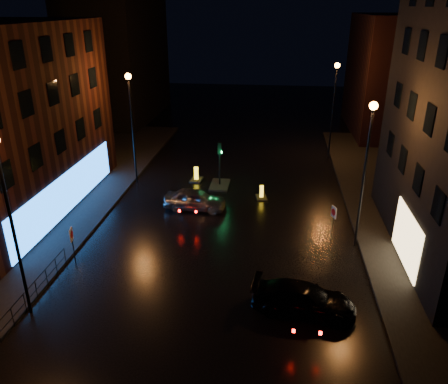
# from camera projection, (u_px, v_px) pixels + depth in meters

# --- Properties ---
(ground) EXTENTS (120.00, 120.00, 0.00)m
(ground) POSITION_uv_depth(u_px,v_px,m) (207.00, 298.00, 20.86)
(ground) COLOR black
(ground) RESTS_ON ground
(pavement_left) EXTENTS (12.00, 44.00, 0.15)m
(pavement_left) POSITION_uv_depth(u_px,v_px,m) (22.00, 209.00, 29.68)
(pavement_left) COLOR black
(pavement_left) RESTS_ON ground
(building_far_left) EXTENTS (8.00, 16.00, 14.00)m
(building_far_left) POSITION_uv_depth(u_px,v_px,m) (119.00, 58.00, 51.75)
(building_far_left) COLOR black
(building_far_left) RESTS_ON ground
(building_far_right) EXTENTS (8.00, 14.00, 12.00)m
(building_far_right) POSITION_uv_depth(u_px,v_px,m) (394.00, 75.00, 45.97)
(building_far_right) COLOR black
(building_far_right) RESTS_ON ground
(street_lamp_lnear) EXTENTS (0.44, 0.44, 8.37)m
(street_lamp_lnear) POSITION_uv_depth(u_px,v_px,m) (7.00, 201.00, 17.70)
(street_lamp_lnear) COLOR black
(street_lamp_lnear) RESTS_ON ground
(street_lamp_lfar) EXTENTS (0.44, 0.44, 8.37)m
(street_lamp_lfar) POSITION_uv_depth(u_px,v_px,m) (131.00, 112.00, 32.28)
(street_lamp_lfar) COLOR black
(street_lamp_lfar) RESTS_ON ground
(street_lamp_rnear) EXTENTS (0.44, 0.44, 8.37)m
(street_lamp_rnear) POSITION_uv_depth(u_px,v_px,m) (367.00, 154.00, 23.26)
(street_lamp_rnear) COLOR black
(street_lamp_rnear) RESTS_ON ground
(street_lamp_rfar) EXTENTS (0.44, 0.44, 8.37)m
(street_lamp_rfar) POSITION_uv_depth(u_px,v_px,m) (334.00, 96.00, 37.83)
(street_lamp_rfar) COLOR black
(street_lamp_rfar) RESTS_ON ground
(traffic_signal) EXTENTS (1.40, 2.40, 3.45)m
(traffic_signal) POSITION_uv_depth(u_px,v_px,m) (220.00, 180.00, 33.55)
(traffic_signal) COLOR black
(traffic_signal) RESTS_ON ground
(guard_railing) EXTENTS (0.05, 6.04, 1.00)m
(guard_railing) POSITION_uv_depth(u_px,v_px,m) (35.00, 285.00, 20.55)
(guard_railing) COLOR black
(guard_railing) RESTS_ON ground
(silver_hatchback) EXTENTS (4.25, 1.85, 1.43)m
(silver_hatchback) POSITION_uv_depth(u_px,v_px,m) (195.00, 199.00, 29.65)
(silver_hatchback) COLOR #9EA1A6
(silver_hatchback) RESTS_ON ground
(dark_sedan) EXTENTS (4.90, 2.50, 1.36)m
(dark_sedan) POSITION_uv_depth(u_px,v_px,m) (304.00, 299.00, 19.68)
(dark_sedan) COLOR black
(dark_sedan) RESTS_ON ground
(bollard_near) EXTENTS (0.92, 1.22, 0.97)m
(bollard_near) POSITION_uv_depth(u_px,v_px,m) (261.00, 195.00, 31.51)
(bollard_near) COLOR black
(bollard_near) RESTS_ON ground
(bollard_far) EXTENTS (0.96, 1.35, 1.13)m
(bollard_far) POSITION_uv_depth(u_px,v_px,m) (196.00, 177.00, 34.64)
(bollard_far) COLOR black
(bollard_far) RESTS_ON ground
(road_sign_left) EXTENTS (0.17, 0.52, 2.15)m
(road_sign_left) POSITION_uv_depth(u_px,v_px,m) (72.00, 238.00, 22.99)
(road_sign_left) COLOR black
(road_sign_left) RESTS_ON ground
(road_sign_right) EXTENTS (0.24, 0.49, 2.12)m
(road_sign_right) POSITION_uv_depth(u_px,v_px,m) (334.00, 215.00, 25.49)
(road_sign_right) COLOR black
(road_sign_right) RESTS_ON ground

